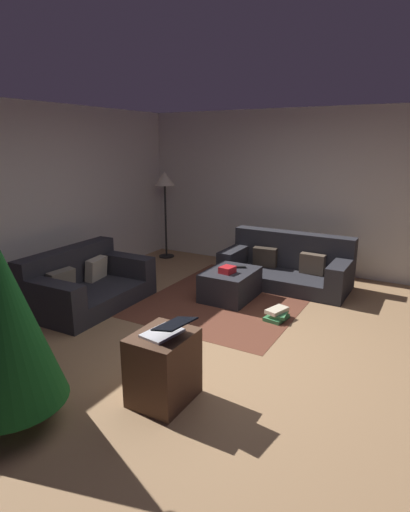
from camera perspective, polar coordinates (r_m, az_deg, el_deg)
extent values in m
plane|color=#93704C|center=(4.43, 3.87, -12.55)|extent=(6.40, 6.40, 0.00)
cube|color=beige|center=(6.03, -24.06, 6.67)|extent=(6.40, 0.12, 2.60)
cube|color=beige|center=(6.94, 15.55, 8.41)|extent=(0.12, 6.40, 2.60)
cube|color=#26262B|center=(5.67, -15.42, -5.38)|extent=(1.61, 1.02, 0.24)
cube|color=#26262B|center=(5.81, -18.35, -1.34)|extent=(1.59, 0.28, 0.49)
cube|color=#26262B|center=(6.06, -11.26, -1.14)|extent=(0.26, 0.99, 0.29)
cube|color=#26262B|center=(5.15, -20.76, -4.84)|extent=(0.26, 0.99, 0.29)
cube|color=#BCB299|center=(5.91, -14.73, -1.72)|extent=(0.38, 0.21, 0.31)
cube|color=#716B5B|center=(5.49, -19.19, -3.39)|extent=(0.37, 0.17, 0.31)
cube|color=#26262B|center=(6.31, 10.87, -3.11)|extent=(0.90, 1.86, 0.21)
cube|color=#26262B|center=(6.50, 11.98, 0.85)|extent=(0.25, 1.85, 0.55)
cube|color=#26262B|center=(6.04, 18.20, -2.03)|extent=(0.89, 0.25, 0.28)
cube|color=#26262B|center=(6.53, 4.31, -0.01)|extent=(0.89, 0.25, 0.28)
cube|color=brown|center=(6.24, 14.56, -1.07)|extent=(0.15, 0.37, 0.30)
cube|color=#372D24|center=(6.47, 8.25, -0.17)|extent=(0.18, 0.37, 0.31)
cube|color=#26262B|center=(5.69, 3.50, -3.91)|extent=(0.80, 0.61, 0.39)
cube|color=red|center=(5.52, 3.09, -1.90)|extent=(0.22, 0.19, 0.09)
cube|color=black|center=(5.76, 4.86, -1.53)|extent=(0.12, 0.16, 0.02)
cylinder|color=brown|center=(3.67, -24.74, -18.78)|extent=(0.10, 0.10, 0.20)
cone|color=#14561E|center=(3.32, -26.21, -7.69)|extent=(0.83, 0.83, 1.33)
sphere|color=orange|center=(3.26, -23.00, -16.40)|extent=(0.06, 0.06, 0.06)
sphere|color=yellow|center=(3.67, -21.62, -12.31)|extent=(0.08, 0.08, 0.08)
cube|color=#4C3323|center=(3.53, -5.75, -14.97)|extent=(0.52, 0.44, 0.59)
cube|color=silver|center=(3.38, -5.89, -10.49)|extent=(0.34, 0.27, 0.02)
cube|color=black|center=(3.25, -4.16, -9.29)|extent=(0.34, 0.26, 0.06)
cube|color=#387A47|center=(5.14, 9.79, -8.38)|extent=(0.32, 0.26, 0.05)
cube|color=#387A47|center=(5.13, 10.18, -7.86)|extent=(0.30, 0.21, 0.04)
cube|color=beige|center=(5.12, 9.86, -7.36)|extent=(0.32, 0.23, 0.05)
cylinder|color=black|center=(7.81, -5.31, -0.01)|extent=(0.28, 0.28, 0.02)
cylinder|color=black|center=(7.66, -5.43, 4.71)|extent=(0.04, 0.04, 1.33)
cone|color=beige|center=(7.56, -5.58, 10.57)|extent=(0.36, 0.36, 0.24)
cube|color=brown|center=(5.76, 3.46, -5.74)|extent=(2.60, 2.00, 0.01)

